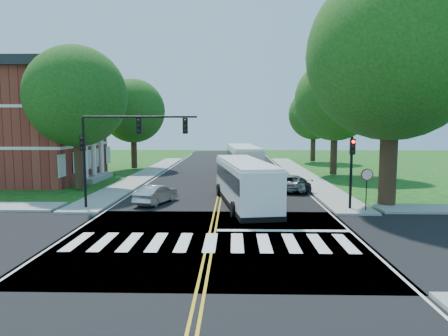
{
  "coord_description": "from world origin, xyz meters",
  "views": [
    {
      "loc": [
        1.03,
        -17.83,
        5.16
      ],
      "look_at": [
        0.39,
        8.65,
        2.4
      ],
      "focal_mm": 32.0,
      "sensor_mm": 36.0,
      "label": 1
    }
  ],
  "objects_px": {
    "suv": "(292,183)",
    "dark_sedan": "(293,184)",
    "signal_ne": "(352,163)",
    "bus_lead": "(244,182)",
    "bus_follow": "(243,161)",
    "hatchback": "(156,194)",
    "signal_nw": "(121,139)"
  },
  "relations": [
    {
      "from": "hatchback",
      "to": "suv",
      "type": "bearing_deg",
      "value": -132.0
    },
    {
      "from": "signal_ne",
      "to": "bus_follow",
      "type": "relative_size",
      "value": 0.35
    },
    {
      "from": "signal_ne",
      "to": "hatchback",
      "type": "bearing_deg",
      "value": 171.06
    },
    {
      "from": "hatchback",
      "to": "dark_sedan",
      "type": "relative_size",
      "value": 0.96
    },
    {
      "from": "signal_nw",
      "to": "hatchback",
      "type": "height_order",
      "value": "signal_nw"
    },
    {
      "from": "bus_lead",
      "to": "hatchback",
      "type": "bearing_deg",
      "value": -11.48
    },
    {
      "from": "bus_lead",
      "to": "hatchback",
      "type": "height_order",
      "value": "bus_lead"
    },
    {
      "from": "signal_ne",
      "to": "dark_sedan",
      "type": "bearing_deg",
      "value": 107.78
    },
    {
      "from": "bus_follow",
      "to": "bus_lead",
      "type": "bearing_deg",
      "value": 84.72
    },
    {
      "from": "hatchback",
      "to": "bus_follow",
      "type": "bearing_deg",
      "value": -94.91
    },
    {
      "from": "bus_follow",
      "to": "suv",
      "type": "bearing_deg",
      "value": 108.79
    },
    {
      "from": "signal_ne",
      "to": "bus_lead",
      "type": "bearing_deg",
      "value": 165.51
    },
    {
      "from": "signal_nw",
      "to": "signal_ne",
      "type": "distance_m",
      "value": 14.13
    },
    {
      "from": "signal_nw",
      "to": "bus_lead",
      "type": "height_order",
      "value": "signal_nw"
    },
    {
      "from": "signal_ne",
      "to": "bus_follow",
      "type": "distance_m",
      "value": 17.57
    },
    {
      "from": "hatchback",
      "to": "dark_sedan",
      "type": "height_order",
      "value": "hatchback"
    },
    {
      "from": "signal_nw",
      "to": "bus_lead",
      "type": "xyz_separation_m",
      "value": [
        7.59,
        1.68,
        -2.82
      ]
    },
    {
      "from": "bus_follow",
      "to": "hatchback",
      "type": "height_order",
      "value": "bus_follow"
    },
    {
      "from": "signal_ne",
      "to": "bus_lead",
      "type": "height_order",
      "value": "signal_ne"
    },
    {
      "from": "signal_ne",
      "to": "dark_sedan",
      "type": "height_order",
      "value": "signal_ne"
    },
    {
      "from": "signal_ne",
      "to": "suv",
      "type": "xyz_separation_m",
      "value": [
        -2.46,
        7.61,
        -2.31
      ]
    },
    {
      "from": "signal_nw",
      "to": "signal_ne",
      "type": "relative_size",
      "value": 1.62
    },
    {
      "from": "bus_lead",
      "to": "suv",
      "type": "xyz_separation_m",
      "value": [
        4.0,
        5.94,
        -0.9
      ]
    },
    {
      "from": "suv",
      "to": "dark_sedan",
      "type": "distance_m",
      "value": 0.11
    },
    {
      "from": "dark_sedan",
      "to": "suv",
      "type": "bearing_deg",
      "value": -80.16
    },
    {
      "from": "signal_nw",
      "to": "bus_follow",
      "type": "height_order",
      "value": "signal_nw"
    },
    {
      "from": "signal_ne",
      "to": "signal_nw",
      "type": "bearing_deg",
      "value": -179.95
    },
    {
      "from": "suv",
      "to": "dark_sedan",
      "type": "height_order",
      "value": "suv"
    },
    {
      "from": "hatchback",
      "to": "bus_lead",
      "type": "bearing_deg",
      "value": -164.48
    },
    {
      "from": "dark_sedan",
      "to": "bus_follow",
      "type": "bearing_deg",
      "value": -85.51
    },
    {
      "from": "dark_sedan",
      "to": "hatchback",
      "type": "bearing_deg",
      "value": 10.82
    },
    {
      "from": "bus_lead",
      "to": "suv",
      "type": "distance_m",
      "value": 7.22
    }
  ]
}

